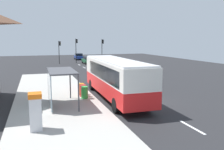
# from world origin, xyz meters

# --- Properties ---
(ground_plane) EXTENTS (56.00, 92.00, 0.04)m
(ground_plane) POSITION_xyz_m (0.00, 14.00, -0.02)
(ground_plane) COLOR #262628
(sidewalk_platform) EXTENTS (6.20, 30.00, 0.18)m
(sidewalk_platform) POSITION_xyz_m (-6.40, 2.00, 0.09)
(sidewalk_platform) COLOR #ADAAA3
(sidewalk_platform) RESTS_ON ground
(lane_stripe_seg_0) EXTENTS (0.16, 2.20, 0.01)m
(lane_stripe_seg_0) POSITION_xyz_m (0.25, -6.00, 0.01)
(lane_stripe_seg_0) COLOR silver
(lane_stripe_seg_0) RESTS_ON ground
(lane_stripe_seg_1) EXTENTS (0.16, 2.20, 0.01)m
(lane_stripe_seg_1) POSITION_xyz_m (0.25, -1.00, 0.01)
(lane_stripe_seg_1) COLOR silver
(lane_stripe_seg_1) RESTS_ON ground
(lane_stripe_seg_2) EXTENTS (0.16, 2.20, 0.01)m
(lane_stripe_seg_2) POSITION_xyz_m (0.25, 4.00, 0.01)
(lane_stripe_seg_2) COLOR silver
(lane_stripe_seg_2) RESTS_ON ground
(lane_stripe_seg_3) EXTENTS (0.16, 2.20, 0.01)m
(lane_stripe_seg_3) POSITION_xyz_m (0.25, 9.00, 0.01)
(lane_stripe_seg_3) COLOR silver
(lane_stripe_seg_3) RESTS_ON ground
(lane_stripe_seg_4) EXTENTS (0.16, 2.20, 0.01)m
(lane_stripe_seg_4) POSITION_xyz_m (0.25, 14.00, 0.01)
(lane_stripe_seg_4) COLOR silver
(lane_stripe_seg_4) RESTS_ON ground
(lane_stripe_seg_5) EXTENTS (0.16, 2.20, 0.01)m
(lane_stripe_seg_5) POSITION_xyz_m (0.25, 19.00, 0.01)
(lane_stripe_seg_5) COLOR silver
(lane_stripe_seg_5) RESTS_ON ground
(lane_stripe_seg_6) EXTENTS (0.16, 2.20, 0.01)m
(lane_stripe_seg_6) POSITION_xyz_m (0.25, 24.00, 0.01)
(lane_stripe_seg_6) COLOR silver
(lane_stripe_seg_6) RESTS_ON ground
(lane_stripe_seg_7) EXTENTS (0.16, 2.20, 0.01)m
(lane_stripe_seg_7) POSITION_xyz_m (0.25, 29.00, 0.01)
(lane_stripe_seg_7) COLOR silver
(lane_stripe_seg_7) RESTS_ON ground
(bus) EXTENTS (2.68, 11.05, 3.21)m
(bus) POSITION_xyz_m (-1.71, 1.51, 1.84)
(bus) COLOR red
(bus) RESTS_ON ground
(white_van) EXTENTS (2.12, 5.24, 2.30)m
(white_van) POSITION_xyz_m (2.20, 18.20, 1.34)
(white_van) COLOR black
(white_van) RESTS_ON ground
(sedan_near) EXTENTS (2.00, 4.47, 1.52)m
(sedan_near) POSITION_xyz_m (2.30, 41.11, 0.79)
(sedan_near) COLOR navy
(sedan_near) RESTS_ON ground
(sedan_far) EXTENTS (1.92, 4.44, 1.52)m
(sedan_far) POSITION_xyz_m (2.30, 30.28, 0.79)
(sedan_far) COLOR #195933
(sedan_far) RESTS_ON ground
(ticket_machine) EXTENTS (0.66, 0.76, 1.94)m
(ticket_machine) POSITION_xyz_m (-7.90, -4.27, 1.17)
(ticket_machine) COLOR silver
(ticket_machine) RESTS_ON sidewalk_platform
(recycling_bin_green) EXTENTS (0.52, 0.52, 0.95)m
(recycling_bin_green) POSITION_xyz_m (-4.20, 1.61, 0.66)
(recycling_bin_green) COLOR green
(recycling_bin_green) RESTS_ON sidewalk_platform
(recycling_bin_red) EXTENTS (0.52, 0.52, 0.95)m
(recycling_bin_red) POSITION_xyz_m (-4.20, 2.31, 0.66)
(recycling_bin_red) COLOR red
(recycling_bin_red) RESTS_ON sidewalk_platform
(recycling_bin_orange) EXTENTS (0.52, 0.52, 0.95)m
(recycling_bin_orange) POSITION_xyz_m (-4.20, 3.01, 0.66)
(recycling_bin_orange) COLOR orange
(recycling_bin_orange) RESTS_ON sidewalk_platform
(traffic_light_near_side) EXTENTS (0.49, 0.28, 4.89)m
(traffic_light_near_side) POSITION_xyz_m (5.50, 31.14, 3.26)
(traffic_light_near_side) COLOR #2D2D2D
(traffic_light_near_side) RESTS_ON ground
(traffic_light_far_side) EXTENTS (0.49, 0.28, 4.54)m
(traffic_light_far_side) POSITION_xyz_m (-3.09, 31.94, 3.04)
(traffic_light_far_side) COLOR #2D2D2D
(traffic_light_far_side) RESTS_ON ground
(traffic_light_median) EXTENTS (0.49, 0.28, 4.99)m
(traffic_light_median) POSITION_xyz_m (0.40, 32.74, 3.32)
(traffic_light_median) COLOR #2D2D2D
(traffic_light_median) RESTS_ON ground
(bus_shelter) EXTENTS (1.80, 4.00, 2.50)m
(bus_shelter) POSITION_xyz_m (-6.41, 0.16, 2.10)
(bus_shelter) COLOR #4C4C51
(bus_shelter) RESTS_ON sidewalk_platform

